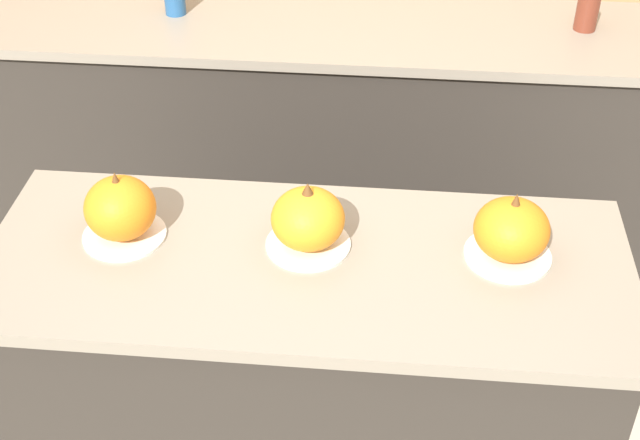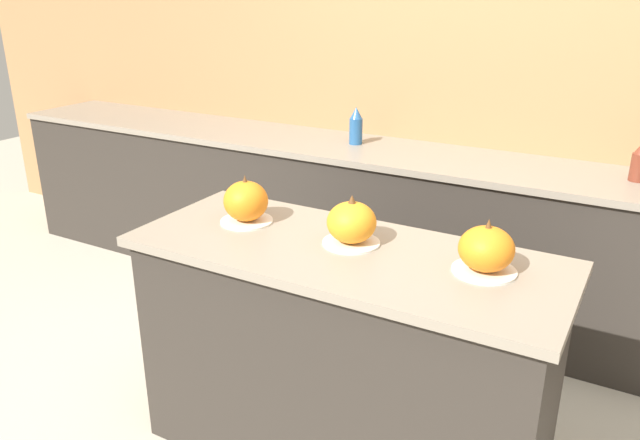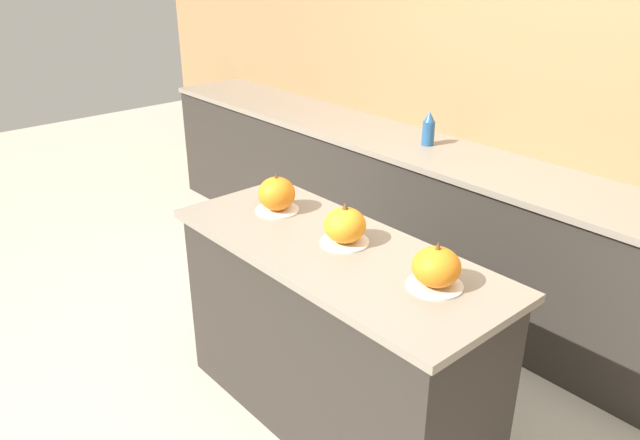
{
  "view_description": "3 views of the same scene",
  "coord_description": "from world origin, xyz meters",
  "px_view_note": "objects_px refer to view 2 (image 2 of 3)",
  "views": [
    {
      "loc": [
        0.19,
        -1.62,
        2.23
      ],
      "look_at": [
        0.03,
        0.04,
        0.98
      ],
      "focal_mm": 50.0,
      "sensor_mm": 36.0,
      "label": 1
    },
    {
      "loc": [
        0.91,
        -1.78,
        1.76
      ],
      "look_at": [
        -0.08,
        -0.04,
        1.0
      ],
      "focal_mm": 35.0,
      "sensor_mm": 36.0,
      "label": 2
    },
    {
      "loc": [
        1.68,
        -1.56,
        2.05
      ],
      "look_at": [
        -0.07,
        -0.02,
        1.0
      ],
      "focal_mm": 35.0,
      "sensor_mm": 36.0,
      "label": 3
    }
  ],
  "objects_px": {
    "pumpkin_cake_center": "(353,224)",
    "bottle_short": "(640,162)",
    "bottle_tall": "(356,126)",
    "pumpkin_cake_right": "(486,250)",
    "pumpkin_cake_left": "(246,202)"
  },
  "relations": [
    {
      "from": "pumpkin_cake_left",
      "to": "pumpkin_cake_right",
      "type": "height_order",
      "value": "pumpkin_cake_left"
    },
    {
      "from": "pumpkin_cake_center",
      "to": "bottle_short",
      "type": "bearing_deg",
      "value": 56.96
    },
    {
      "from": "pumpkin_cake_center",
      "to": "bottle_short",
      "type": "xyz_separation_m",
      "value": [
        0.82,
        1.27,
        0.03
      ]
    },
    {
      "from": "bottle_tall",
      "to": "bottle_short",
      "type": "relative_size",
      "value": 1.14
    },
    {
      "from": "pumpkin_cake_left",
      "to": "pumpkin_cake_right",
      "type": "distance_m",
      "value": 0.93
    },
    {
      "from": "pumpkin_cake_left",
      "to": "bottle_tall",
      "type": "xyz_separation_m",
      "value": [
        -0.16,
        1.27,
        0.04
      ]
    },
    {
      "from": "pumpkin_cake_left",
      "to": "pumpkin_cake_center",
      "type": "bearing_deg",
      "value": 0.79
    },
    {
      "from": "pumpkin_cake_center",
      "to": "bottle_short",
      "type": "distance_m",
      "value": 1.51
    },
    {
      "from": "pumpkin_cake_left",
      "to": "pumpkin_cake_center",
      "type": "relative_size",
      "value": 0.99
    },
    {
      "from": "pumpkin_cake_center",
      "to": "bottle_tall",
      "type": "distance_m",
      "value": 1.41
    },
    {
      "from": "bottle_short",
      "to": "bottle_tall",
      "type": "bearing_deg",
      "value": -179.82
    },
    {
      "from": "pumpkin_cake_right",
      "to": "bottle_tall",
      "type": "bearing_deg",
      "value": 130.8
    },
    {
      "from": "pumpkin_cake_center",
      "to": "bottle_tall",
      "type": "xyz_separation_m",
      "value": [
        -0.62,
        1.26,
        0.04
      ]
    },
    {
      "from": "pumpkin_cake_center",
      "to": "pumpkin_cake_right",
      "type": "distance_m",
      "value": 0.47
    },
    {
      "from": "pumpkin_cake_center",
      "to": "bottle_tall",
      "type": "height_order",
      "value": "bottle_tall"
    }
  ]
}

